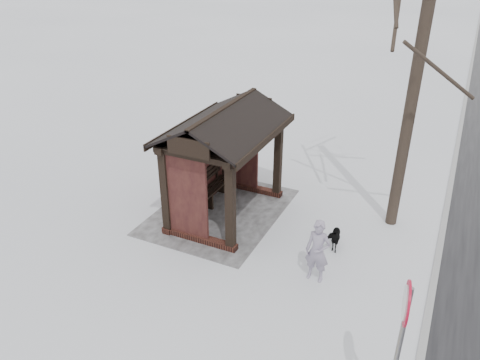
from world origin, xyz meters
name	(u,v)px	position (x,y,z in m)	size (l,w,h in m)	color
ground	(226,213)	(0.00, 0.00, 0.00)	(120.00, 120.00, 0.00)	silver
kerb	(436,266)	(0.00, 5.50, 0.01)	(120.00, 0.15, 0.06)	gray
trampled_patch	(220,211)	(0.00, -0.20, 0.01)	(4.20, 3.20, 0.02)	gray
bus_shelter	(220,140)	(0.00, -0.16, 2.17)	(3.60, 2.40, 3.09)	#371914
pedestrian	(318,251)	(1.64, 3.09, 0.75)	(0.54, 0.36, 1.49)	gray
dog	(333,236)	(0.29, 3.09, 0.30)	(0.33, 0.72, 0.61)	black
road_sign	(402,326)	(4.36, 5.10, 1.85)	(0.66, 0.14, 2.60)	gray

